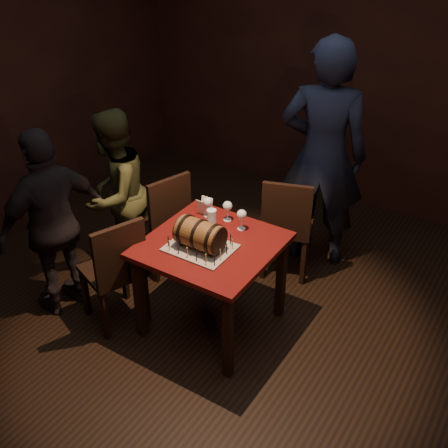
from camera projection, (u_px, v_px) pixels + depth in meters
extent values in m
plane|color=black|center=(226.00, 335.00, 4.24)|extent=(5.00, 5.00, 0.00)
cube|color=black|center=(367.00, 70.00, 5.30)|extent=(5.00, 0.04, 2.80)
cube|color=#440B0B|center=(211.00, 245.00, 3.97)|extent=(0.90, 0.90, 0.04)
cube|color=black|center=(139.00, 297.00, 4.07)|extent=(0.06, 0.06, 0.71)
cube|color=black|center=(228.00, 336.00, 3.72)|extent=(0.06, 0.06, 0.71)
cube|color=black|center=(199.00, 248.00, 4.61)|extent=(0.06, 0.06, 0.71)
cube|color=black|center=(281.00, 278.00, 4.27)|extent=(0.06, 0.06, 0.71)
cube|color=gray|center=(200.00, 248.00, 3.90)|extent=(0.45, 0.35, 0.01)
cylinder|color=brown|center=(200.00, 235.00, 3.84)|extent=(0.31, 0.21, 0.21)
cylinder|color=black|center=(186.00, 230.00, 3.89)|extent=(0.02, 0.22, 0.22)
cylinder|color=black|center=(200.00, 235.00, 3.84)|extent=(0.02, 0.22, 0.22)
cylinder|color=black|center=(214.00, 240.00, 3.79)|extent=(0.02, 0.22, 0.22)
cylinder|color=black|center=(181.00, 228.00, 3.91)|extent=(0.01, 0.20, 0.20)
cylinder|color=black|center=(219.00, 242.00, 3.77)|extent=(0.01, 0.20, 0.20)
cylinder|color=black|center=(179.00, 227.00, 3.92)|extent=(0.04, 0.02, 0.02)
sphere|color=black|center=(177.00, 226.00, 3.93)|extent=(0.03, 0.03, 0.03)
cylinder|color=#EBD58D|center=(169.00, 245.00, 3.84)|extent=(0.01, 0.01, 0.08)
cylinder|color=black|center=(169.00, 240.00, 3.82)|extent=(0.00, 0.00, 0.01)
cylinder|color=black|center=(178.00, 249.00, 3.81)|extent=(0.01, 0.01, 0.08)
cylinder|color=black|center=(178.00, 243.00, 3.78)|extent=(0.00, 0.00, 0.01)
cylinder|color=#EBD58D|center=(187.00, 252.00, 3.77)|extent=(0.01, 0.01, 0.08)
cylinder|color=black|center=(187.00, 247.00, 3.75)|extent=(0.00, 0.00, 0.01)
cylinder|color=black|center=(196.00, 256.00, 3.74)|extent=(0.01, 0.01, 0.08)
cylinder|color=black|center=(196.00, 250.00, 3.71)|extent=(0.00, 0.00, 0.01)
cylinder|color=#EBD58D|center=(206.00, 259.00, 3.70)|extent=(0.01, 0.01, 0.08)
cylinder|color=black|center=(206.00, 254.00, 3.68)|extent=(0.00, 0.00, 0.01)
cylinder|color=black|center=(214.00, 260.00, 3.70)|extent=(0.01, 0.01, 0.08)
cylinder|color=black|center=(214.00, 254.00, 3.67)|extent=(0.00, 0.00, 0.01)
cylinder|color=#EBD58D|center=(220.00, 254.00, 3.75)|extent=(0.01, 0.01, 0.08)
cylinder|color=black|center=(220.00, 249.00, 3.73)|extent=(0.00, 0.00, 0.01)
cylinder|color=black|center=(227.00, 249.00, 3.81)|extent=(0.01, 0.01, 0.08)
cylinder|color=black|center=(227.00, 243.00, 3.78)|extent=(0.00, 0.00, 0.01)
cylinder|color=#EBD58D|center=(232.00, 243.00, 3.86)|extent=(0.01, 0.01, 0.08)
cylinder|color=black|center=(232.00, 238.00, 3.84)|extent=(0.00, 0.00, 0.01)
cylinder|color=black|center=(231.00, 239.00, 3.91)|extent=(0.01, 0.01, 0.08)
cylinder|color=black|center=(231.00, 234.00, 3.88)|extent=(0.00, 0.00, 0.01)
cylinder|color=#EBD58D|center=(221.00, 236.00, 3.94)|extent=(0.01, 0.01, 0.08)
cylinder|color=black|center=(221.00, 231.00, 3.92)|extent=(0.00, 0.00, 0.01)
cylinder|color=black|center=(213.00, 233.00, 3.97)|extent=(0.01, 0.01, 0.08)
cylinder|color=black|center=(212.00, 228.00, 3.95)|extent=(0.00, 0.00, 0.01)
cylinder|color=#EBD58D|center=(204.00, 230.00, 4.01)|extent=(0.01, 0.01, 0.08)
cylinder|color=black|center=(204.00, 225.00, 3.99)|extent=(0.00, 0.00, 0.01)
cylinder|color=black|center=(195.00, 227.00, 4.04)|extent=(0.01, 0.01, 0.08)
cylinder|color=black|center=(195.00, 222.00, 4.02)|extent=(0.00, 0.00, 0.01)
cylinder|color=#EBD58D|center=(187.00, 227.00, 4.05)|extent=(0.01, 0.01, 0.08)
cylinder|color=black|center=(187.00, 221.00, 4.02)|extent=(0.00, 0.00, 0.01)
cylinder|color=black|center=(181.00, 231.00, 3.99)|extent=(0.01, 0.01, 0.08)
cylinder|color=black|center=(181.00, 226.00, 3.97)|extent=(0.00, 0.00, 0.01)
cylinder|color=#EBD58D|center=(175.00, 236.00, 3.94)|extent=(0.01, 0.01, 0.08)
cylinder|color=black|center=(175.00, 231.00, 3.92)|extent=(0.00, 0.00, 0.01)
cylinder|color=black|center=(168.00, 241.00, 3.89)|extent=(0.01, 0.01, 0.08)
cylinder|color=black|center=(168.00, 236.00, 3.86)|extent=(0.00, 0.00, 0.01)
cylinder|color=silver|center=(208.00, 216.00, 4.27)|extent=(0.06, 0.06, 0.01)
cylinder|color=silver|center=(208.00, 211.00, 4.25)|extent=(0.01, 0.01, 0.09)
sphere|color=silver|center=(207.00, 202.00, 4.21)|extent=(0.07, 0.07, 0.07)
sphere|color=#591114|center=(207.00, 203.00, 4.21)|extent=(0.05, 0.05, 0.05)
cylinder|color=silver|center=(227.00, 220.00, 4.22)|extent=(0.06, 0.06, 0.01)
cylinder|color=silver|center=(227.00, 215.00, 4.20)|extent=(0.01, 0.01, 0.09)
sphere|color=silver|center=(228.00, 206.00, 4.16)|extent=(0.07, 0.07, 0.07)
cylinder|color=silver|center=(241.00, 229.00, 4.12)|extent=(0.06, 0.06, 0.01)
cylinder|color=silver|center=(242.00, 223.00, 4.09)|extent=(0.01, 0.01, 0.09)
sphere|color=silver|center=(242.00, 214.00, 4.05)|extent=(0.07, 0.07, 0.07)
sphere|color=#BF594C|center=(242.00, 215.00, 4.06)|extent=(0.05, 0.05, 0.05)
cylinder|color=silver|center=(212.00, 219.00, 4.10)|extent=(0.07, 0.07, 0.15)
cylinder|color=#9E5414|center=(212.00, 221.00, 4.10)|extent=(0.06, 0.06, 0.11)
cylinder|color=white|center=(212.00, 213.00, 4.07)|extent=(0.06, 0.06, 0.02)
cube|color=black|center=(288.00, 225.00, 4.73)|extent=(0.51, 0.51, 0.04)
cube|color=black|center=(308.00, 241.00, 4.96)|extent=(0.04, 0.04, 0.43)
cube|color=black|center=(271.00, 236.00, 5.03)|extent=(0.04, 0.04, 0.43)
cube|color=black|center=(304.00, 262.00, 4.68)|extent=(0.04, 0.04, 0.43)
cube|color=black|center=(264.00, 257.00, 4.75)|extent=(0.04, 0.04, 0.43)
cube|color=black|center=(287.00, 210.00, 4.45)|extent=(0.39, 0.16, 0.46)
cube|color=black|center=(159.00, 222.00, 4.78)|extent=(0.50, 0.50, 0.04)
cube|color=black|center=(166.00, 230.00, 5.11)|extent=(0.04, 0.04, 0.43)
cube|color=black|center=(134.00, 243.00, 4.92)|extent=(0.04, 0.04, 0.43)
cube|color=black|center=(188.00, 246.00, 4.88)|extent=(0.04, 0.04, 0.43)
cube|color=black|center=(156.00, 261.00, 4.70)|extent=(0.04, 0.04, 0.43)
cube|color=black|center=(170.00, 204.00, 4.53)|extent=(0.16, 0.39, 0.46)
cube|color=black|center=(112.00, 271.00, 4.18)|extent=(0.52, 0.52, 0.04)
cube|color=black|center=(125.00, 277.00, 4.51)|extent=(0.04, 0.04, 0.43)
cube|color=black|center=(85.00, 292.00, 4.34)|extent=(0.04, 0.04, 0.43)
cube|color=black|center=(146.00, 298.00, 4.28)|extent=(0.04, 0.04, 0.43)
cube|color=black|center=(105.00, 316.00, 4.11)|extent=(0.04, 0.04, 0.43)
cube|color=black|center=(120.00, 254.00, 3.93)|extent=(0.18, 0.39, 0.46)
imported|color=#181D30|center=(323.00, 156.00, 4.63)|extent=(0.83, 0.67, 1.98)
imported|color=#38391C|center=(115.00, 194.00, 4.63)|extent=(0.67, 0.79, 1.44)
imported|color=black|center=(54.00, 224.00, 4.17)|extent=(0.55, 0.94, 1.51)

